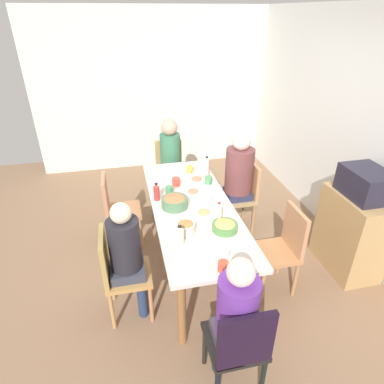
{
  "coord_description": "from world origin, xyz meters",
  "views": [
    {
      "loc": [
        2.8,
        -0.63,
        2.5
      ],
      "look_at": [
        0.0,
        0.0,
        0.91
      ],
      "focal_mm": 30.55,
      "sensor_mm": 36.0,
      "label": 1
    }
  ],
  "objects_px": {
    "bowl_1": "(175,202)",
    "cup_5": "(176,182)",
    "chair_1": "(283,246)",
    "plate_1": "(193,192)",
    "cup_2": "(225,253)",
    "chair_4": "(243,192)",
    "cup_3": "(169,190)",
    "person_0": "(170,155)",
    "bottle_1": "(219,213)",
    "cup_0": "(223,267)",
    "dining_table": "(192,212)",
    "bowl_0": "(186,227)",
    "person_2": "(236,314)",
    "cup_4": "(190,169)",
    "chair_0": "(170,168)",
    "person_5": "(127,252)",
    "chair_2": "(239,344)",
    "person_4": "(238,173)",
    "cup_6": "(209,180)",
    "side_cabinet": "(352,233)",
    "bowl_2": "(225,226)",
    "bottle_3": "(180,236)",
    "cup_1": "(209,200)",
    "chair_3": "(116,207)",
    "plate_2": "(204,213)",
    "chair_5": "(118,270)",
    "bottle_0": "(157,192)",
    "bottle_2": "(207,167)",
    "plate_0": "(197,180)",
    "microwave": "(366,183)"
  },
  "relations": [
    {
      "from": "chair_4",
      "to": "cup_6",
      "type": "xyz_separation_m",
      "value": [
        0.12,
        -0.49,
        0.29
      ]
    },
    {
      "from": "person_4",
      "to": "cup_0",
      "type": "bearing_deg",
      "value": -23.75
    },
    {
      "from": "person_2",
      "to": "cup_2",
      "type": "bearing_deg",
      "value": 171.52
    },
    {
      "from": "person_4",
      "to": "cup_5",
      "type": "xyz_separation_m",
      "value": [
        0.1,
        -0.78,
        0.02
      ]
    },
    {
      "from": "plate_1",
      "to": "cup_2",
      "type": "relative_size",
      "value": 1.89
    },
    {
      "from": "cup_1",
      "to": "chair_3",
      "type": "bearing_deg",
      "value": -119.68
    },
    {
      "from": "chair_2",
      "to": "bottle_3",
      "type": "relative_size",
      "value": 4.66
    },
    {
      "from": "bottle_0",
      "to": "chair_0",
      "type": "bearing_deg",
      "value": 165.25
    },
    {
      "from": "chair_2",
      "to": "cup_1",
      "type": "xyz_separation_m",
      "value": [
        -1.46,
        0.18,
        0.28
      ]
    },
    {
      "from": "chair_1",
      "to": "cup_1",
      "type": "height_order",
      "value": "chair_1"
    },
    {
      "from": "bowl_2",
      "to": "side_cabinet",
      "type": "bearing_deg",
      "value": 92.57
    },
    {
      "from": "cup_4",
      "to": "bottle_0",
      "type": "height_order",
      "value": "bottle_0"
    },
    {
      "from": "chair_2",
      "to": "chair_5",
      "type": "relative_size",
      "value": 1.0
    },
    {
      "from": "plate_0",
      "to": "cup_4",
      "type": "distance_m",
      "value": 0.25
    },
    {
      "from": "bowl_0",
      "to": "cup_3",
      "type": "height_order",
      "value": "bowl_0"
    },
    {
      "from": "bowl_2",
      "to": "bottle_2",
      "type": "xyz_separation_m",
      "value": [
        -1.1,
        0.12,
        0.08
      ]
    },
    {
      "from": "dining_table",
      "to": "bowl_0",
      "type": "relative_size",
      "value": 12.89
    },
    {
      "from": "bowl_1",
      "to": "bottle_1",
      "type": "bearing_deg",
      "value": 43.21
    },
    {
      "from": "cup_5",
      "to": "chair_2",
      "type": "bearing_deg",
      "value": 2.58
    },
    {
      "from": "cup_0",
      "to": "cup_3",
      "type": "height_order",
      "value": "cup_3"
    },
    {
      "from": "cup_0",
      "to": "side_cabinet",
      "type": "xyz_separation_m",
      "value": [
        -0.57,
        1.62,
        -0.35
      ]
    },
    {
      "from": "microwave",
      "to": "cup_1",
      "type": "bearing_deg",
      "value": -106.32
    },
    {
      "from": "cup_1",
      "to": "bowl_2",
      "type": "bearing_deg",
      "value": 2.22
    },
    {
      "from": "chair_4",
      "to": "cup_3",
      "type": "bearing_deg",
      "value": -74.79
    },
    {
      "from": "person_2",
      "to": "cup_4",
      "type": "xyz_separation_m",
      "value": [
        -2.14,
        0.14,
        0.09
      ]
    },
    {
      "from": "bottle_3",
      "to": "person_0",
      "type": "bearing_deg",
      "value": 173.08
    },
    {
      "from": "chair_4",
      "to": "bowl_2",
      "type": "distance_m",
      "value": 1.23
    },
    {
      "from": "person_4",
      "to": "cup_6",
      "type": "bearing_deg",
      "value": -73.65
    },
    {
      "from": "chair_5",
      "to": "side_cabinet",
      "type": "bearing_deg",
      "value": 92.65
    },
    {
      "from": "person_5",
      "to": "cup_2",
      "type": "height_order",
      "value": "person_5"
    },
    {
      "from": "person_0",
      "to": "bottle_0",
      "type": "bearing_deg",
      "value": -15.81
    },
    {
      "from": "chair_3",
      "to": "bowl_0",
      "type": "height_order",
      "value": "chair_3"
    },
    {
      "from": "chair_2",
      "to": "cup_2",
      "type": "xyz_separation_m",
      "value": [
        -0.6,
        0.08,
        0.3
      ]
    },
    {
      "from": "person_5",
      "to": "cup_5",
      "type": "xyz_separation_m",
      "value": [
        -0.99,
        0.61,
        0.11
      ]
    },
    {
      "from": "chair_1",
      "to": "bowl_1",
      "type": "xyz_separation_m",
      "value": [
        -0.55,
        -0.96,
        0.31
      ]
    },
    {
      "from": "dining_table",
      "to": "chair_1",
      "type": "xyz_separation_m",
      "value": [
        0.54,
        0.78,
        -0.16
      ]
    },
    {
      "from": "bowl_0",
      "to": "cup_1",
      "type": "height_order",
      "value": "bowl_0"
    },
    {
      "from": "chair_0",
      "to": "person_5",
      "type": "xyz_separation_m",
      "value": [
        2.01,
        -0.69,
        0.18
      ]
    },
    {
      "from": "cup_3",
      "to": "side_cabinet",
      "type": "xyz_separation_m",
      "value": [
        0.71,
        1.83,
        -0.35
      ]
    },
    {
      "from": "bottle_3",
      "to": "plate_2",
      "type": "bearing_deg",
      "value": 142.74
    },
    {
      "from": "bowl_2",
      "to": "bottle_2",
      "type": "height_order",
      "value": "bottle_2"
    },
    {
      "from": "bowl_1",
      "to": "cup_5",
      "type": "xyz_separation_m",
      "value": [
        -0.44,
        0.09,
        -0.01
      ]
    },
    {
      "from": "plate_2",
      "to": "bottle_3",
      "type": "relative_size",
      "value": 1.16
    },
    {
      "from": "bowl_2",
      "to": "bottle_3",
      "type": "height_order",
      "value": "bottle_3"
    },
    {
      "from": "chair_2",
      "to": "microwave",
      "type": "relative_size",
      "value": 1.88
    },
    {
      "from": "chair_3",
      "to": "chair_4",
      "type": "distance_m",
      "value": 1.57
    },
    {
      "from": "chair_2",
      "to": "cup_4",
      "type": "height_order",
      "value": "chair_2"
    },
    {
      "from": "person_0",
      "to": "bottle_1",
      "type": "distance_m",
      "value": 1.76
    },
    {
      "from": "chair_3",
      "to": "cup_3",
      "type": "height_order",
      "value": "chair_3"
    },
    {
      "from": "plate_1",
      "to": "side_cabinet",
      "type": "relative_size",
      "value": 0.24
    }
  ]
}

